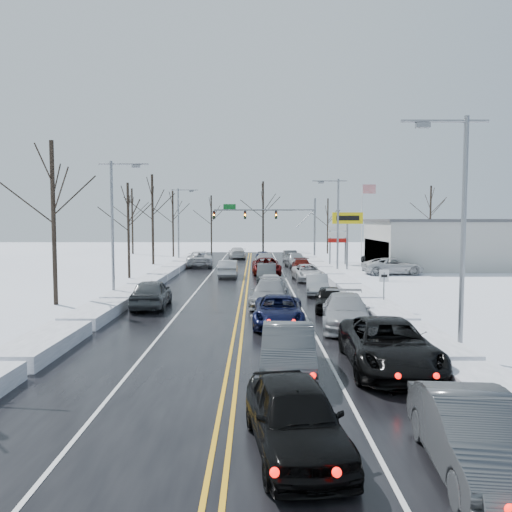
{
  "coord_description": "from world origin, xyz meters",
  "views": [
    {
      "loc": [
        0.78,
        -36.45,
        5.21
      ],
      "look_at": [
        0.85,
        0.92,
        2.5
      ],
      "focal_mm": 35.0,
      "sensor_mm": 36.0,
      "label": 1
    }
  ],
  "objects_px": {
    "tires_plus_sign": "(347,222)",
    "queued_car_0": "(295,451)",
    "oncoming_car_0": "(228,277)",
    "flagpole": "(363,215)",
    "traffic_signal_mast": "(276,218)",
    "dealership_building": "(467,243)"
  },
  "relations": [
    {
      "from": "tires_plus_sign",
      "to": "queued_car_0",
      "type": "bearing_deg",
      "value": -101.99
    },
    {
      "from": "queued_car_0",
      "to": "oncoming_car_0",
      "type": "height_order",
      "value": "queued_car_0"
    },
    {
      "from": "oncoming_car_0",
      "to": "flagpole",
      "type": "bearing_deg",
      "value": -128.85
    },
    {
      "from": "traffic_signal_mast",
      "to": "dealership_building",
      "type": "relative_size",
      "value": 0.65
    },
    {
      "from": "tires_plus_sign",
      "to": "queued_car_0",
      "type": "height_order",
      "value": "tires_plus_sign"
    },
    {
      "from": "traffic_signal_mast",
      "to": "queued_car_0",
      "type": "height_order",
      "value": "traffic_signal_mast"
    },
    {
      "from": "oncoming_car_0",
      "to": "tires_plus_sign",
      "type": "bearing_deg",
      "value": -149.83
    },
    {
      "from": "traffic_signal_mast",
      "to": "queued_car_0",
      "type": "distance_m",
      "value": 53.86
    },
    {
      "from": "traffic_signal_mast",
      "to": "tires_plus_sign",
      "type": "relative_size",
      "value": 2.21
    },
    {
      "from": "tires_plus_sign",
      "to": "oncoming_car_0",
      "type": "distance_m",
      "value": 14.99
    },
    {
      "from": "tires_plus_sign",
      "to": "flagpole",
      "type": "bearing_deg",
      "value": 71.56
    },
    {
      "from": "tires_plus_sign",
      "to": "flagpole",
      "type": "xyz_separation_m",
      "value": [
        4.67,
        14.01,
        0.93
      ]
    },
    {
      "from": "traffic_signal_mast",
      "to": "dealership_building",
      "type": "height_order",
      "value": "traffic_signal_mast"
    },
    {
      "from": "dealership_building",
      "to": "queued_car_0",
      "type": "relative_size",
      "value": 4.28
    },
    {
      "from": "flagpole",
      "to": "oncoming_car_0",
      "type": "height_order",
      "value": "flagpole"
    },
    {
      "from": "dealership_building",
      "to": "oncoming_car_0",
      "type": "xyz_separation_m",
      "value": [
        -25.65,
        -9.19,
        -2.66
      ]
    },
    {
      "from": "flagpole",
      "to": "tires_plus_sign",
      "type": "bearing_deg",
      "value": -108.44
    },
    {
      "from": "tires_plus_sign",
      "to": "oncoming_car_0",
      "type": "xyz_separation_m",
      "value": [
        -12.18,
        -7.18,
        -4.99
      ]
    },
    {
      "from": "dealership_building",
      "to": "tires_plus_sign",
      "type": "bearing_deg",
      "value": -171.53
    },
    {
      "from": "dealership_building",
      "to": "oncoming_car_0",
      "type": "height_order",
      "value": "dealership_building"
    },
    {
      "from": "flagpole",
      "to": "oncoming_car_0",
      "type": "relative_size",
      "value": 2.11
    },
    {
      "from": "tires_plus_sign",
      "to": "oncoming_car_0",
      "type": "height_order",
      "value": "tires_plus_sign"
    }
  ]
}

